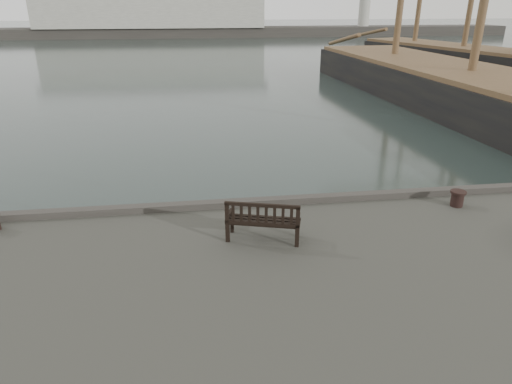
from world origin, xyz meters
TOP-DOWN VIEW (x-y plane):
  - ground at (0.00, 0.00)m, footprint 400.00×400.00m
  - breakwater at (-4.56, 92.00)m, footprint 140.00×9.50m
  - bench at (0.72, -2.15)m, footprint 1.82×1.06m
  - bollard_right at (6.32, -0.98)m, footprint 0.46×0.46m
  - tall_ship_main at (17.68, 16.97)m, footprint 9.73×39.48m
  - tall_ship_far at (27.69, 34.65)m, footprint 12.30×27.58m

SIDE VIEW (x-z plane):
  - ground at x=0.00m, z-range 0.00..0.00m
  - tall_ship_main at x=17.68m, z-range -13.93..15.43m
  - tall_ship_far at x=27.69m, z-range -10.80..12.34m
  - bollard_right at x=6.32m, z-range 1.56..2.00m
  - bench at x=0.72m, z-range 1.38..2.37m
  - breakwater at x=-4.56m, z-range -1.80..10.40m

